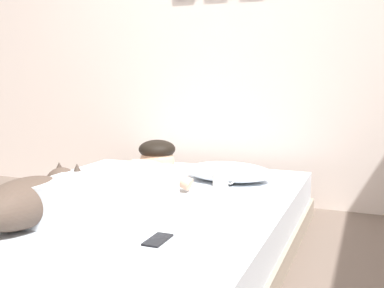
% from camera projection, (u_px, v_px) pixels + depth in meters
% --- Properties ---
extents(ground_plane, '(12.94, 12.94, 0.00)m').
position_uv_depth(ground_plane, '(102.00, 286.00, 1.95)').
color(ground_plane, '#66564C').
extents(back_wall, '(4.47, 0.12, 2.50)m').
position_uv_depth(back_wall, '(221.00, 27.00, 3.24)').
color(back_wall, silver).
rests_on(back_wall, ground).
extents(bed, '(1.34, 2.09, 0.29)m').
position_uv_depth(bed, '(150.00, 230.00, 2.24)').
color(bed, gray).
rests_on(bed, ground).
extents(pillow, '(0.52, 0.32, 0.11)m').
position_uv_depth(pillow, '(228.00, 172.00, 2.66)').
color(pillow, silver).
rests_on(pillow, bed).
extents(person_lying, '(0.43, 0.92, 0.27)m').
position_uv_depth(person_lying, '(124.00, 184.00, 2.14)').
color(person_lying, silver).
rests_on(person_lying, bed).
extents(dog, '(0.26, 0.57, 0.21)m').
position_uv_depth(dog, '(31.00, 199.00, 1.87)').
color(dog, '#4C3D33').
rests_on(dog, bed).
extents(coffee_cup, '(0.12, 0.09, 0.07)m').
position_uv_depth(coffee_cup, '(221.00, 180.00, 2.54)').
color(coffee_cup, white).
rests_on(coffee_cup, bed).
extents(cell_phone, '(0.07, 0.14, 0.01)m').
position_uv_depth(cell_phone, '(158.00, 240.00, 1.69)').
color(cell_phone, black).
rests_on(cell_phone, bed).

